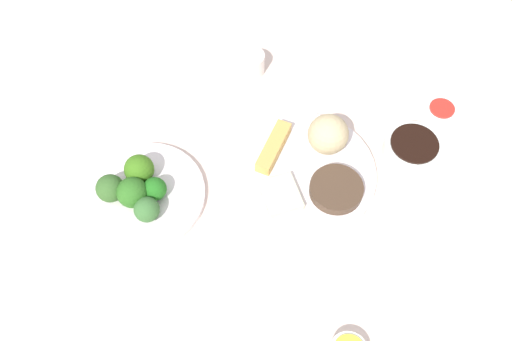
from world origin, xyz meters
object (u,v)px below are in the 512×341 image
Objects in this scene: main_plate at (303,173)px; teacup at (251,63)px; sauce_ramekin_sweet_and_sour at (440,112)px; soy_sauce_bowl at (412,150)px; broccoli_plate at (144,195)px.

teacup is (0.11, 0.26, 0.02)m from main_plate.
teacup is at bearing 118.39° from sauce_ramekin_sweet_and_sour.
teacup reaches higher than soy_sauce_bowl.
broccoli_plate is at bearing 146.24° from soy_sauce_bowl.
main_plate is at bearing 147.93° from soy_sauce_bowl.
broccoli_plate is at bearing -166.36° from teacup.
sauce_ramekin_sweet_and_sour is 1.03× the size of teacup.
main_plate is 0.21m from soy_sauce_bowl.
sauce_ramekin_sweet_and_sour reaches higher than main_plate.
main_plate is 4.55× the size of sauce_ramekin_sweet_and_sour.
broccoli_plate is 2.05× the size of soy_sauce_bowl.
main_plate is at bearing 162.50° from sauce_ramekin_sweet_and_sour.
broccoli_plate is (-0.25, 0.17, -0.00)m from main_plate.
soy_sauce_bowl is 1.88× the size of teacup.
sauce_ramekin_sweet_and_sour is 0.40m from teacup.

